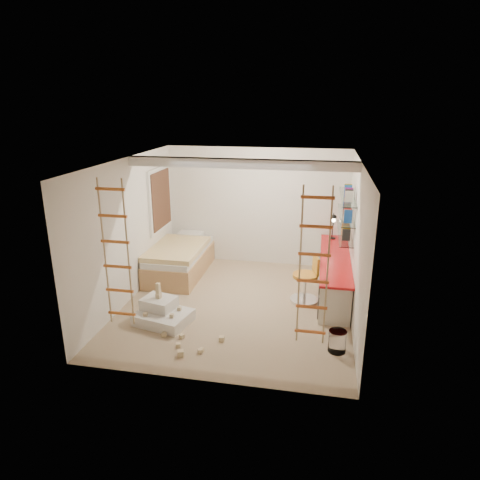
% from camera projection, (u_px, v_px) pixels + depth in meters
% --- Properties ---
extents(floor, '(4.50, 4.50, 0.00)m').
position_uv_depth(floor, '(237.00, 305.00, 7.77)').
color(floor, '#9B7E64').
rests_on(floor, ground).
extents(ceiling_beam, '(4.00, 0.18, 0.16)m').
position_uv_depth(ceiling_beam, '(240.00, 164.00, 7.27)').
color(ceiling_beam, white).
rests_on(ceiling_beam, ceiling).
extents(window_frame, '(0.06, 1.15, 1.35)m').
position_uv_depth(window_frame, '(160.00, 199.00, 9.05)').
color(window_frame, white).
rests_on(window_frame, wall_left).
extents(window_blind, '(0.02, 1.00, 1.20)m').
position_uv_depth(window_blind, '(161.00, 199.00, 9.04)').
color(window_blind, '#4C2D1E').
rests_on(window_blind, window_frame).
extents(rope_ladder_left, '(0.41, 0.04, 2.13)m').
position_uv_depth(rope_ladder_left, '(116.00, 254.00, 5.91)').
color(rope_ladder_left, '#C85F22').
rests_on(rope_ladder_left, ceiling).
extents(rope_ladder_right, '(0.41, 0.04, 2.13)m').
position_uv_depth(rope_ladder_right, '(314.00, 268.00, 5.43)').
color(rope_ladder_right, '#C85022').
rests_on(rope_ladder_right, ceiling).
extents(waste_bin, '(0.27, 0.27, 0.33)m').
position_uv_depth(waste_bin, '(337.00, 341.00, 6.29)').
color(waste_bin, white).
rests_on(waste_bin, floor).
extents(desk, '(0.56, 2.80, 0.75)m').
position_uv_depth(desk, '(334.00, 273.00, 8.14)').
color(desk, red).
rests_on(desk, floor).
extents(shelves, '(0.25, 1.80, 0.71)m').
position_uv_depth(shelves, '(346.00, 215.00, 8.03)').
color(shelves, white).
rests_on(shelves, wall_right).
extents(bed, '(1.02, 2.00, 0.69)m').
position_uv_depth(bed, '(180.00, 259.00, 9.08)').
color(bed, '#AD7F51').
rests_on(bed, floor).
extents(task_lamp, '(0.14, 0.36, 0.57)m').
position_uv_depth(task_lamp, '(333.00, 223.00, 8.82)').
color(task_lamp, black).
rests_on(task_lamp, desk).
extents(swivel_chair, '(0.64, 0.64, 0.88)m').
position_uv_depth(swivel_chair, '(306.00, 285.00, 7.82)').
color(swivel_chair, '#C48125').
rests_on(swivel_chair, floor).
extents(play_platform, '(0.99, 0.84, 0.38)m').
position_uv_depth(play_platform, '(162.00, 313.00, 7.16)').
color(play_platform, silver).
rests_on(play_platform, floor).
extents(toy_blocks, '(1.39, 1.10, 0.65)m').
position_uv_depth(toy_blocks, '(176.00, 323.00, 6.76)').
color(toy_blocks, '#CCB284').
rests_on(toy_blocks, floor).
extents(books, '(0.14, 0.64, 0.92)m').
position_uv_depth(books, '(346.00, 208.00, 7.99)').
color(books, '#262626').
rests_on(books, shelves).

